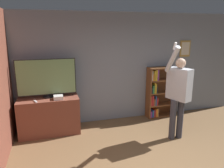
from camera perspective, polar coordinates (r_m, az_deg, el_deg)
The scene contains 7 objects.
wall_back at distance 5.50m, azimuth 1.42°, elevation 4.25°, with size 6.93×0.09×2.70m.
tv_ledge at distance 5.16m, azimuth -16.04°, elevation -7.86°, with size 1.31×0.62×0.83m.
television at distance 4.95m, azimuth -16.71°, elevation 1.58°, with size 1.26×0.22×0.86m.
game_console at distance 4.86m, azimuth -13.84°, elevation -3.41°, with size 0.20×0.19×0.08m.
remote_loose at distance 4.82m, azimuth -19.36°, elevation -4.31°, with size 0.08×0.14×0.02m.
bookshelf at distance 5.92m, azimuth 12.16°, elevation -2.31°, with size 0.80×0.28×1.34m.
person at distance 4.69m, azimuth 17.03°, elevation -1.68°, with size 0.63×0.60×2.06m.
Camera 1 is at (-1.61, -2.41, 2.30)m, focal length 35.00 mm.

